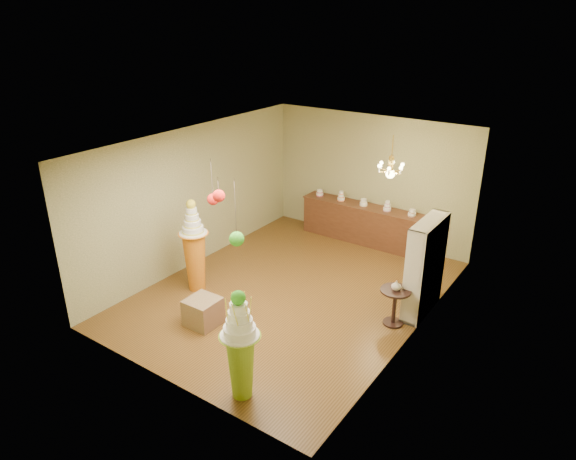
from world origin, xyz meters
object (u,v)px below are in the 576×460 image
Objects in this scene: sideboard at (362,223)px; round_table at (395,302)px; pedestal_orange at (195,254)px; pedestal_green at (241,352)px.

round_table is at bearing -53.81° from sideboard.
pedestal_green is at bearing -34.89° from pedestal_orange.
sideboard is 3.56m from round_table.
pedestal_green is 2.50× the size of round_table.
sideboard is 4.41× the size of round_table.
round_table is (1.04, 2.95, -0.29)m from pedestal_green.
pedestal_orange is at bearing -112.82° from sideboard.
pedestal_orange is at bearing 145.11° from pedestal_green.
pedestal_green is 0.57× the size of sideboard.
pedestal_green is at bearing -79.65° from sideboard.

